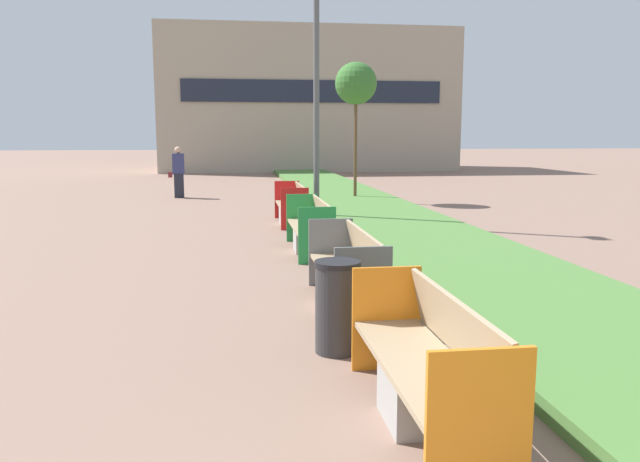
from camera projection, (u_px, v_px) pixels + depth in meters
The scene contains 10 objects.
planter_grass_strip at pixel (412, 233), 12.83m from camera, with size 2.80×120.00×0.18m.
building_backdrop at pixel (305, 102), 37.91m from camera, with size 16.98×7.85×8.08m.
bench_orange_frame at pixel (427, 374), 4.54m from camera, with size 0.65×2.18×0.94m.
bench_grey_frame at pixel (348, 276), 7.66m from camera, with size 0.65×2.25×0.94m.
bench_green_frame at pixel (311, 231), 11.26m from camera, with size 0.65×2.28×0.94m.
bench_red_frame at pixel (292, 208), 14.81m from camera, with size 0.65×2.11×0.94m.
litter_bin at pixel (337, 307), 6.02m from camera, with size 0.45×0.45×0.90m.
street_lamp_post at pixel (316, 58), 14.56m from camera, with size 0.24×0.44×6.98m.
sapling_tree_far at pixel (356, 84), 19.19m from camera, with size 1.30×1.30×4.31m.
pedestrian_walking at pixel (178, 172), 20.82m from camera, with size 0.53×0.24×1.70m.
Camera 1 is at (-0.42, -0.29, 2.09)m, focal length 35.00 mm.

